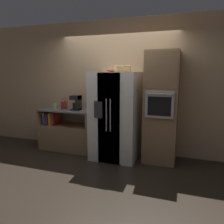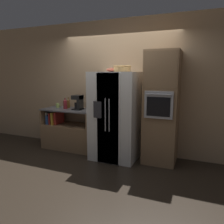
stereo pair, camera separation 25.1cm
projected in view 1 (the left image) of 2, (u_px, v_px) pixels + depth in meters
ground_plane at (110, 157)px, 4.46m from camera, size 20.00×20.00×0.00m
wall_back at (118, 87)px, 4.70m from camera, size 12.00×0.06×2.80m
counter_left at (67, 134)px, 4.94m from camera, size 1.21×0.59×0.91m
refrigerator at (116, 116)px, 4.36m from camera, size 0.90×0.85×1.73m
wall_oven at (161, 107)px, 4.14m from camera, size 0.61×0.66×2.11m
wicker_basket at (122, 68)px, 4.07m from camera, size 0.33×0.33×0.12m
fruit_bowl at (112, 70)px, 4.26m from camera, size 0.25×0.25×0.08m
bottle_tall at (63, 104)px, 4.83m from camera, size 0.09×0.09×0.24m
bottle_short at (66, 104)px, 4.95m from camera, size 0.07×0.07×0.24m
mug at (55, 106)px, 5.00m from camera, size 0.11×0.08×0.10m
coffee_maker at (77, 102)px, 4.72m from camera, size 0.19×0.21×0.32m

